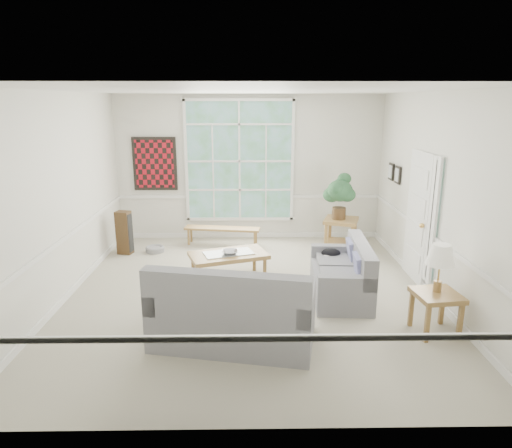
{
  "coord_description": "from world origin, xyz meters",
  "views": [
    {
      "loc": [
        -0.0,
        -6.48,
        2.86
      ],
      "look_at": [
        0.1,
        0.2,
        1.05
      ],
      "focal_mm": 32.0,
      "sensor_mm": 36.0,
      "label": 1
    }
  ],
  "objects_px": {
    "loveseat_front": "(234,302)",
    "coffee_table": "(229,267)",
    "loveseat_right": "(341,269)",
    "end_table": "(340,234)",
    "side_table": "(435,313)"
  },
  "relations": [
    {
      "from": "loveseat_front",
      "to": "coffee_table",
      "type": "height_order",
      "value": "loveseat_front"
    },
    {
      "from": "loveseat_right",
      "to": "end_table",
      "type": "height_order",
      "value": "loveseat_right"
    },
    {
      "from": "coffee_table",
      "to": "end_table",
      "type": "xyz_separation_m",
      "value": [
        2.14,
        1.56,
        0.08
      ]
    },
    {
      "from": "coffee_table",
      "to": "side_table",
      "type": "distance_m",
      "value": 3.25
    },
    {
      "from": "end_table",
      "to": "coffee_table",
      "type": "bearing_deg",
      "value": -143.92
    },
    {
      "from": "coffee_table",
      "to": "side_table",
      "type": "bearing_deg",
      "value": -52.79
    },
    {
      "from": "coffee_table",
      "to": "side_table",
      "type": "relative_size",
      "value": 2.26
    },
    {
      "from": "loveseat_front",
      "to": "side_table",
      "type": "bearing_deg",
      "value": 14.63
    },
    {
      "from": "loveseat_right",
      "to": "side_table",
      "type": "relative_size",
      "value": 2.81
    },
    {
      "from": "loveseat_right",
      "to": "coffee_table",
      "type": "relative_size",
      "value": 1.25
    },
    {
      "from": "loveseat_front",
      "to": "side_table",
      "type": "relative_size",
      "value": 3.52
    },
    {
      "from": "coffee_table",
      "to": "end_table",
      "type": "height_order",
      "value": "end_table"
    },
    {
      "from": "side_table",
      "to": "loveseat_right",
      "type": "bearing_deg",
      "value": 129.83
    },
    {
      "from": "loveseat_front",
      "to": "loveseat_right",
      "type": "bearing_deg",
      "value": 51.54
    },
    {
      "from": "end_table",
      "to": "side_table",
      "type": "distance_m",
      "value": 3.43
    }
  ]
}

